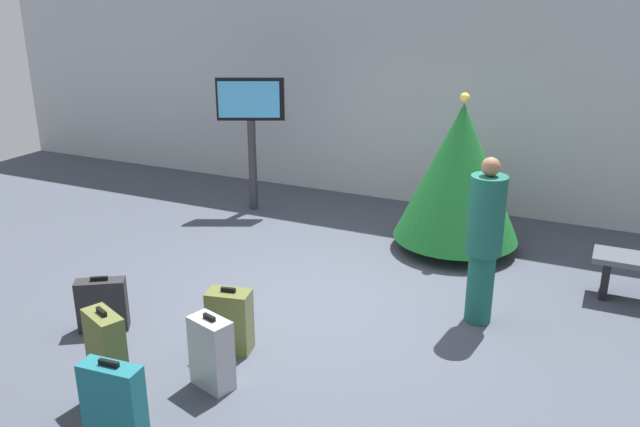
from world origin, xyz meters
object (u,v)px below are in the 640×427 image
suitcase_0 (107,359)px  suitcase_1 (230,321)px  suitcase_4 (115,410)px  suitcase_5 (212,353)px  suitcase_3 (102,305)px  holiday_tree (459,172)px  traveller_0 (484,238)px  flight_info_kiosk (251,117)px

suitcase_0 → suitcase_1: bearing=68.4°
suitcase_1 → suitcase_4: 1.54m
suitcase_4 → suitcase_5: (0.14, 0.99, -0.05)m
suitcase_0 → suitcase_5: bearing=41.6°
suitcase_3 → suitcase_5: suitcase_5 is taller
suitcase_0 → suitcase_4: bearing=-43.9°
holiday_tree → traveller_0: bearing=-68.9°
suitcase_1 → suitcase_5: (0.17, -0.55, 0.02)m
holiday_tree → suitcase_0: (-1.69, -4.36, -0.61)m
holiday_tree → suitcase_3: holiday_tree is taller
suitcase_5 → suitcase_3: bearing=166.7°
holiday_tree → suitcase_0: holiday_tree is taller
holiday_tree → suitcase_4: (-1.23, -4.80, -0.65)m
traveller_0 → flight_info_kiosk: bearing=151.7°
flight_info_kiosk → suitcase_1: 4.15m
suitcase_4 → suitcase_3: bearing=135.3°
traveller_0 → suitcase_0: traveller_0 is taller
suitcase_3 → suitcase_4: size_ratio=0.73×
flight_info_kiosk → suitcase_4: size_ratio=2.55×
holiday_tree → traveller_0: (0.68, -1.75, -0.13)m
traveller_0 → suitcase_5: bearing=-130.5°
flight_info_kiosk → suitcase_1: bearing=-62.5°
flight_info_kiosk → suitcase_0: 4.95m
traveller_0 → suitcase_5: size_ratio=2.54×
suitcase_5 → suitcase_4: bearing=-98.3°
holiday_tree → suitcase_1: 3.57m
flight_info_kiosk → suitcase_3: (0.52, -3.75, -1.12)m
flight_info_kiosk → suitcase_3: size_ratio=3.48×
holiday_tree → suitcase_5: holiday_tree is taller
suitcase_0 → flight_info_kiosk: bearing=107.0°
suitcase_4 → suitcase_1: bearing=91.2°
suitcase_0 → suitcase_3: 1.27m
traveller_0 → suitcase_3: bearing=-152.4°
holiday_tree → suitcase_3: (-2.59, -3.46, -0.75)m
flight_info_kiosk → traveller_0: bearing=-28.3°
suitcase_1 → suitcase_5: 0.58m
flight_info_kiosk → suitcase_0: flight_info_kiosk is taller
suitcase_0 → suitcase_3: (-0.89, 0.89, -0.14)m
suitcase_0 → suitcase_5: size_ratio=1.26×
traveller_0 → suitcase_3: traveller_0 is taller
suitcase_3 → flight_info_kiosk: bearing=97.9°
suitcase_0 → suitcase_4: suitcase_0 is taller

